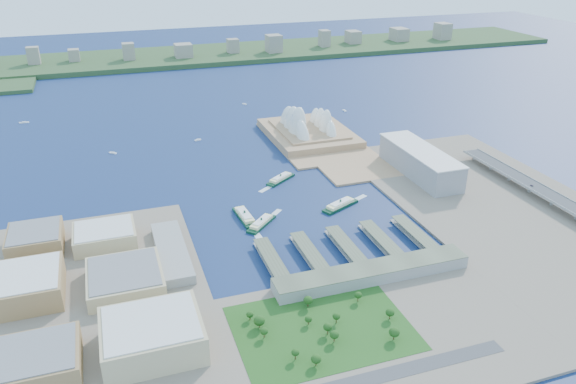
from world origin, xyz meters
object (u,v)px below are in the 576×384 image
object	(u,v)px
ferry_c	(261,222)
ferry_d	(340,203)
opera_house	(309,119)
car_c	(532,185)
ferry_a	(245,215)
toaster_building	(420,162)
ferry_b	(281,177)

from	to	relation	value
ferry_c	ferry_d	world-z (taller)	ferry_d
opera_house	ferry_d	size ratio (longest dim) A/B	3.34
car_c	ferry_a	bearing A→B (deg)	-9.15
ferry_c	ferry_d	xyz separation A→B (m)	(106.28, 13.60, 0.42)
ferry_c	ferry_d	distance (m)	107.15
ferry_d	toaster_building	bearing A→B (deg)	-94.47
toaster_building	ferry_a	bearing A→B (deg)	-169.82
ferry_a	ferry_d	xyz separation A→B (m)	(120.59, -8.67, -0.14)
toaster_building	ferry_c	xyz separation A→B (m)	(-250.74, -69.88, -15.82)
opera_house	ferry_c	size ratio (longest dim) A/B	3.63
ferry_d	ferry_c	bearing A→B (deg)	71.53
toaster_building	car_c	world-z (taller)	toaster_building
opera_house	ferry_d	distance (m)	263.38
ferry_d	car_c	bearing A→B (deg)	-127.33
ferry_a	ferry_d	size ratio (longest dim) A/B	1.03
ferry_a	toaster_building	bearing A→B (deg)	6.09
ferry_a	ferry_d	bearing A→B (deg)	-8.21
opera_house	ferry_d	world-z (taller)	opera_house
ferry_b	car_c	bearing A→B (deg)	26.65
ferry_b	ferry_c	world-z (taller)	ferry_b
opera_house	ferry_b	world-z (taller)	opera_house
ferry_a	ferry_b	xyz separation A→B (m)	(75.62, 92.89, -0.51)
toaster_building	ferry_a	distance (m)	269.72
ferry_c	car_c	distance (m)	353.82
toaster_building	ferry_b	size ratio (longest dim) A/B	3.09
car_c	opera_house	bearing A→B (deg)	-58.07
opera_house	car_c	world-z (taller)	opera_house
opera_house	ferry_c	bearing A→B (deg)	-120.78
opera_house	ferry_a	xyz separation A→B (m)	(-175.05, -247.61, -26.76)
ferry_a	ferry_c	xyz separation A→B (m)	(14.30, -22.26, -0.56)
ferry_b	ferry_c	xyz separation A→B (m)	(-61.32, -115.15, -0.05)
ferry_b	ferry_c	bearing A→B (deg)	-63.79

